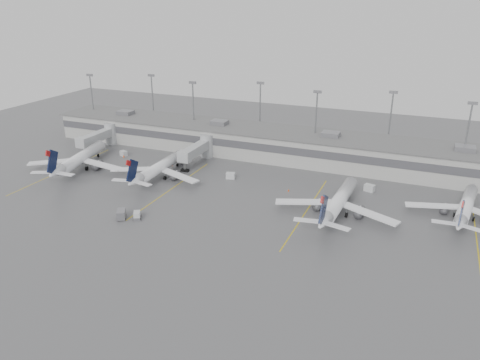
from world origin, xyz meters
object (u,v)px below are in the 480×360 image
at_px(baggage_tug, 137,216).
at_px(jet_far_left, 79,159).
at_px(jet_far_right, 466,207).
at_px(jet_mid_right, 338,202).
at_px(jet_mid_left, 159,168).

bearing_deg(baggage_tug, jet_far_left, 117.28).
xyz_separation_m(jet_far_left, jet_far_right, (98.90, 7.02, -0.38)).
height_order(jet_far_left, jet_mid_right, jet_far_left).
relative_size(jet_far_left, jet_mid_right, 1.01).
distance_m(jet_mid_right, baggage_tug, 44.36).
relative_size(jet_far_left, jet_far_right, 1.13).
xyz_separation_m(jet_far_left, jet_mid_left, (24.17, 2.51, -0.23)).
distance_m(jet_mid_left, baggage_tug, 24.71).
height_order(jet_mid_right, baggage_tug, jet_mid_right).
distance_m(jet_far_left, jet_mid_left, 24.30).
relative_size(jet_far_left, baggage_tug, 10.57).
height_order(jet_far_left, baggage_tug, jet_far_left).
bearing_deg(jet_mid_left, jet_mid_right, -5.81).
relative_size(jet_mid_right, baggage_tug, 10.49).
bearing_deg(baggage_tug, jet_mid_right, -5.35).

